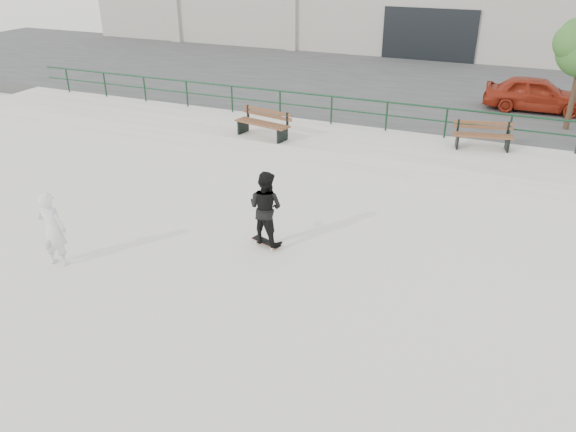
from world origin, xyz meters
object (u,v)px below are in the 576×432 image
at_px(bench_left, 263,124).
at_px(skateboard, 266,242).
at_px(bench_right, 483,136).
at_px(red_car, 536,94).
at_px(standing_skater, 266,208).
at_px(seated_skater, 52,229).

bearing_deg(bench_left, skateboard, -52.45).
distance_m(bench_right, red_car, 5.51).
height_order(bench_left, standing_skater, standing_skater).
distance_m(standing_skater, seated_skater, 4.66).
relative_size(bench_left, bench_right, 1.08).
distance_m(red_car, standing_skater, 13.99).
bearing_deg(red_car, bench_right, 163.06).
relative_size(bench_right, red_car, 0.50).
xyz_separation_m(bench_left, seated_skater, (-1.06, -8.48, -0.09)).
height_order(bench_right, standing_skater, standing_skater).
relative_size(bench_left, standing_skater, 1.16).
bearing_deg(red_car, standing_skater, 155.07).
relative_size(bench_right, seated_skater, 1.10).
height_order(standing_skater, seated_skater, standing_skater).
distance_m(bench_left, standing_skater, 6.56).
xyz_separation_m(skateboard, standing_skater, (0.00, 0.00, 0.90)).
xyz_separation_m(red_car, standing_skater, (-5.46, -12.88, -0.17)).
xyz_separation_m(bench_left, bench_right, (6.87, 1.64, -0.03)).
relative_size(standing_skater, seated_skater, 1.02).
bearing_deg(seated_skater, bench_left, -106.51).
bearing_deg(seated_skater, bench_right, -137.45).
xyz_separation_m(bench_left, standing_skater, (2.83, -5.92, 0.03)).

